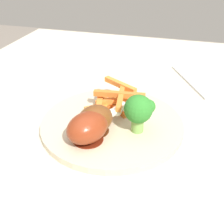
{
  "coord_description": "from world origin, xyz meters",
  "views": [
    {
      "loc": [
        0.48,
        0.16,
        1.03
      ],
      "look_at": [
        0.05,
        0.04,
        0.76
      ],
      "focal_mm": 45.26,
      "sensor_mm": 36.0,
      "label": 1
    }
  ],
  "objects_px": {
    "dining_table": "(101,149)",
    "chicken_drumstick_far": "(97,119)",
    "dinner_plate": "(112,124)",
    "chicken_drumstick_near": "(89,127)",
    "broccoli_floret_front": "(140,110)",
    "fork": "(189,81)",
    "carrot_fries_pile": "(114,101)"
  },
  "relations": [
    {
      "from": "carrot_fries_pile",
      "to": "chicken_drumstick_near",
      "type": "height_order",
      "value": "chicken_drumstick_near"
    },
    {
      "from": "chicken_drumstick_near",
      "to": "fork",
      "type": "bearing_deg",
      "value": 153.23
    },
    {
      "from": "dinner_plate",
      "to": "chicken_drumstick_far",
      "type": "distance_m",
      "value": 0.05
    },
    {
      "from": "carrot_fries_pile",
      "to": "chicken_drumstick_near",
      "type": "xyz_separation_m",
      "value": [
        0.11,
        -0.01,
        0.01
      ]
    },
    {
      "from": "dining_table",
      "to": "chicken_drumstick_far",
      "type": "height_order",
      "value": "chicken_drumstick_far"
    },
    {
      "from": "carrot_fries_pile",
      "to": "fork",
      "type": "relative_size",
      "value": 0.71
    },
    {
      "from": "dining_table",
      "to": "carrot_fries_pile",
      "type": "distance_m",
      "value": 0.13
    },
    {
      "from": "broccoli_floret_front",
      "to": "fork",
      "type": "relative_size",
      "value": 0.37
    },
    {
      "from": "carrot_fries_pile",
      "to": "chicken_drumstick_far",
      "type": "height_order",
      "value": "chicken_drumstick_far"
    },
    {
      "from": "dining_table",
      "to": "chicken_drumstick_far",
      "type": "distance_m",
      "value": 0.16
    },
    {
      "from": "dinner_plate",
      "to": "chicken_drumstick_far",
      "type": "bearing_deg",
      "value": -26.49
    },
    {
      "from": "broccoli_floret_front",
      "to": "chicken_drumstick_near",
      "type": "bearing_deg",
      "value": -58.25
    },
    {
      "from": "broccoli_floret_front",
      "to": "dining_table",
      "type": "bearing_deg",
      "value": -124.91
    },
    {
      "from": "fork",
      "to": "dining_table",
      "type": "bearing_deg",
      "value": -69.5
    },
    {
      "from": "chicken_drumstick_near",
      "to": "dinner_plate",
      "type": "bearing_deg",
      "value": 160.63
    },
    {
      "from": "broccoli_floret_front",
      "to": "chicken_drumstick_near",
      "type": "distance_m",
      "value": 0.09
    },
    {
      "from": "broccoli_floret_front",
      "to": "chicken_drumstick_near",
      "type": "relative_size",
      "value": 0.56
    },
    {
      "from": "chicken_drumstick_near",
      "to": "broccoli_floret_front",
      "type": "bearing_deg",
      "value": 121.75
    },
    {
      "from": "dining_table",
      "to": "chicken_drumstick_near",
      "type": "height_order",
      "value": "chicken_drumstick_near"
    },
    {
      "from": "chicken_drumstick_near",
      "to": "fork",
      "type": "height_order",
      "value": "chicken_drumstick_near"
    },
    {
      "from": "dinner_plate",
      "to": "chicken_drumstick_near",
      "type": "distance_m",
      "value": 0.07
    },
    {
      "from": "carrot_fries_pile",
      "to": "dining_table",
      "type": "bearing_deg",
      "value": -89.61
    },
    {
      "from": "chicken_drumstick_near",
      "to": "chicken_drumstick_far",
      "type": "relative_size",
      "value": 1.1
    },
    {
      "from": "broccoli_floret_front",
      "to": "fork",
      "type": "distance_m",
      "value": 0.27
    },
    {
      "from": "dinner_plate",
      "to": "chicken_drumstick_near",
      "type": "xyz_separation_m",
      "value": [
        0.06,
        -0.02,
        0.03
      ]
    },
    {
      "from": "dinner_plate",
      "to": "chicken_drumstick_far",
      "type": "relative_size",
      "value": 2.35
    },
    {
      "from": "chicken_drumstick_near",
      "to": "chicken_drumstick_far",
      "type": "height_order",
      "value": "chicken_drumstick_near"
    },
    {
      "from": "dining_table",
      "to": "fork",
      "type": "height_order",
      "value": "fork"
    },
    {
      "from": "fork",
      "to": "chicken_drumstick_far",
      "type": "bearing_deg",
      "value": -55.91
    },
    {
      "from": "dinner_plate",
      "to": "fork",
      "type": "xyz_separation_m",
      "value": [
        -0.24,
        0.13,
        -0.0
      ]
    },
    {
      "from": "dining_table",
      "to": "chicken_drumstick_near",
      "type": "distance_m",
      "value": 0.18
    },
    {
      "from": "broccoli_floret_front",
      "to": "fork",
      "type": "bearing_deg",
      "value": 163.23
    }
  ]
}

